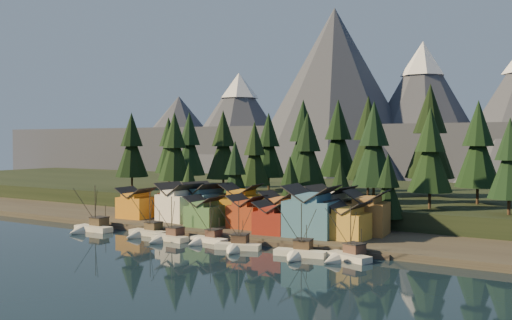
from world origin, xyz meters
The scene contains 46 objects.
ground centered at (0.00, 0.00, 0.00)m, with size 500.00×500.00×0.00m, color black.
shore_strip centered at (0.00, 40.00, 0.75)m, with size 400.00×50.00×1.50m, color #362F27.
hillside centered at (0.00, 90.00, 3.00)m, with size 420.00×100.00×6.00m, color black.
dock centered at (0.00, 16.50, 0.50)m, with size 80.00×4.00×1.00m, color #4A3D35.
mountain_ridge centered at (-4.20, 213.59, 26.06)m, with size 560.00×190.00×90.00m.
boat_0 centered at (-34.07, 8.37, 2.44)m, with size 10.58×11.53×12.66m.
boat_1 centered at (-18.25, 10.95, 2.13)m, with size 10.26×11.14×11.43m.
boat_2 centered at (-9.12, 8.17, 2.12)m, with size 9.55×10.26×11.06m.
boat_3 centered at (-0.54, 11.17, 1.89)m, with size 9.57×10.26×10.26m.
boat_4 centered at (9.97, 7.77, 2.13)m, with size 10.09×10.56×11.23m.
boat_5 centered at (23.99, 8.32, 2.10)m, with size 10.86×11.53×11.43m.
boat_6 centered at (32.88, 10.01, 2.22)m, with size 9.89×10.42×11.43m.
house_front_0 centered at (-34.36, 24.86, 5.83)m, with size 8.80×8.38×8.24m.
house_front_1 centered at (-20.74, 26.65, 6.68)m, with size 10.66×10.33×9.86m.
house_front_2 centered at (-9.48, 22.63, 5.40)m, with size 7.95×8.01×7.43m.
house_front_3 centered at (0.82, 25.89, 5.64)m, with size 7.77×7.40×7.88m.
house_front_4 centered at (10.23, 22.04, 5.32)m, with size 7.74×8.25×7.27m.
house_front_5 centered at (19.34, 23.42, 7.37)m, with size 11.32×10.43×11.18m.
house_front_6 centered at (27.63, 24.06, 5.77)m, with size 8.45×8.03×8.13m.
house_back_0 centered at (-26.83, 33.47, 6.24)m, with size 8.59×8.28×9.02m.
house_back_1 centered at (-15.39, 30.83, 6.74)m, with size 10.71×10.79×9.97m.
house_back_2 centered at (-5.75, 33.60, 6.67)m, with size 10.61×9.99×9.84m.
house_back_3 centered at (7.01, 31.37, 6.03)m, with size 8.79×7.90×8.63m.
house_back_4 centered at (19.55, 33.30, 6.97)m, with size 10.12×9.76×10.42m.
house_back_5 centered at (28.83, 32.22, 6.70)m, with size 9.75×9.84×9.90m.
tree_hill_0 centered at (-62.00, 52.00, 20.19)m, with size 11.14×11.14×25.96m.
tree_hill_1 centered at (-50.00, 68.00, 20.51)m, with size 11.39×11.39×26.54m.
tree_hill_2 centered at (-40.00, 48.00, 19.84)m, with size 10.87×10.87×25.31m.
tree_hill_3 centered at (-30.00, 60.00, 20.32)m, with size 11.24×11.24×26.19m.
tree_hill_4 centered at (-22.00, 75.00, 20.15)m, with size 11.11×11.11×25.89m.
tree_hill_5 centered at (-12.00, 50.00, 18.00)m, with size 9.43×9.43×21.97m.
tree_hill_6 centered at (-4.00, 65.00, 21.81)m, with size 12.41×12.41×28.91m.
tree_hill_7 centered at (6.00, 48.00, 19.31)m, with size 10.45×10.45×24.35m.
tree_hill_8 centered at (14.00, 72.00, 22.27)m, with size 12.77×12.77×29.75m.
tree_hill_9 centered at (22.00, 55.00, 20.75)m, with size 11.58×11.58×26.98m.
tree_hill_10 centered at (30.00, 80.00, 24.15)m, with size 14.25×14.25×33.20m.
tree_hill_11 centered at (38.00, 50.00, 19.50)m, with size 10.60×10.60×24.70m.
tree_hill_12 centered at (46.00, 66.00, 20.74)m, with size 11.58×11.58×26.97m.
tree_hill_13 centered at (56.00, 48.00, 17.87)m, with size 9.32×9.32×21.71m.
tree_hill_15 centered at (0.00, 82.00, 22.36)m, with size 12.84×12.84×29.92m.
tree_hill_16 centered at (-68.00, 78.00, 19.90)m, with size 10.91×10.91×25.42m.
tree_shore_0 centered at (-28.00, 40.00, 9.62)m, with size 6.39×6.39×14.88m.
tree_shore_1 centered at (-12.00, 40.00, 12.98)m, with size 9.02×9.02×21.00m.
tree_shore_2 centered at (5.00, 40.00, 10.83)m, with size 7.34×7.34×17.09m.
tree_shore_3 centered at (19.00, 40.00, 10.38)m, with size 6.98×6.98×16.26m.
tree_shore_4 centered at (31.00, 40.00, 11.36)m, with size 7.75×7.75×18.05m.
Camera 1 is at (74.62, -89.01, 22.63)m, focal length 40.00 mm.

